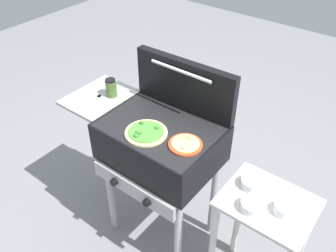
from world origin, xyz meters
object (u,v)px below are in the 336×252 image
object	(u,v)px
prep_table	(261,229)
topping_bowl_far	(252,206)
topping_bowl_middle	(252,183)
sauce_jar	(111,88)
pizza_cheese	(186,144)
pizza_veggie	(146,132)
grill	(159,145)
topping_bowl_near	(284,209)

from	to	relation	value
prep_table	topping_bowl_far	size ratio (longest dim) A/B	7.03
topping_bowl_far	topping_bowl_middle	bearing A→B (deg)	116.56
sauce_jar	pizza_cheese	bearing A→B (deg)	-9.39
pizza_veggie	sauce_jar	world-z (taller)	sauce_jar
topping_bowl_far	prep_table	bearing A→B (deg)	63.18
pizza_veggie	prep_table	distance (m)	0.78
grill	topping_bowl_far	distance (m)	0.63
prep_table	topping_bowl_near	xyz separation A→B (m)	(0.08, -0.02, 0.24)
sauce_jar	prep_table	xyz separation A→B (m)	(1.08, -0.05, -0.42)
pizza_cheese	sauce_jar	size ratio (longest dim) A/B	1.55
grill	pizza_cheese	xyz separation A→B (m)	(0.22, -0.05, 0.15)
grill	prep_table	distance (m)	0.71
grill	pizza_cheese	distance (m)	0.27
topping_bowl_middle	sauce_jar	bearing A→B (deg)	179.44
sauce_jar	topping_bowl_middle	distance (m)	0.99
topping_bowl_middle	grill	bearing A→B (deg)	-175.34
grill	pizza_veggie	bearing A→B (deg)	-91.50
prep_table	topping_bowl_near	distance (m)	0.25
topping_bowl_far	topping_bowl_middle	size ratio (longest dim) A/B	0.94
pizza_veggie	topping_bowl_far	bearing A→B (deg)	1.23
prep_table	grill	bearing A→B (deg)	-179.63
topping_bowl_far	pizza_cheese	bearing A→B (deg)	174.65
grill	pizza_cheese	world-z (taller)	pizza_cheese
grill	pizza_cheese	size ratio (longest dim) A/B	5.50
grill	pizza_veggie	distance (m)	0.18
pizza_veggie	prep_table	size ratio (longest dim) A/B	0.30
pizza_veggie	topping_bowl_near	xyz separation A→B (m)	(0.76, 0.09, -0.14)
topping_bowl_near	topping_bowl_far	bearing A→B (deg)	-150.03
sauce_jar	topping_bowl_near	size ratio (longest dim) A/B	1.22
grill	topping_bowl_far	size ratio (longest dim) A/B	8.99
pizza_cheese	sauce_jar	bearing A→B (deg)	170.61
pizza_veggie	prep_table	xyz separation A→B (m)	(0.68, 0.10, -0.37)
pizza_cheese	prep_table	world-z (taller)	pizza_cheese
prep_table	sauce_jar	bearing A→B (deg)	177.31
pizza_cheese	topping_bowl_near	bearing A→B (deg)	3.66
sauce_jar	topping_bowl_far	size ratio (longest dim) A/B	1.06
pizza_cheese	prep_table	distance (m)	0.59
pizza_veggie	topping_bowl_near	bearing A→B (deg)	6.51
prep_table	topping_bowl_far	world-z (taller)	topping_bowl_far
pizza_veggie	topping_bowl_far	distance (m)	0.65
sauce_jar	prep_table	distance (m)	1.16
grill	pizza_veggie	xyz separation A→B (m)	(-0.00, -0.10, 0.15)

